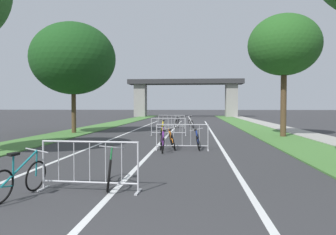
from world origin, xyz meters
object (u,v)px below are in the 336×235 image
bicycle_blue_2 (198,141)px  bicycle_green_3 (110,169)px  bicycle_teal_6 (20,179)px  crowd_barrier_third (169,127)px  crowd_barrier_second (182,137)px  crowd_barrier_fourth (171,122)px  tree_right_pine_near (284,45)px  bicycle_purple_5 (162,143)px  bicycle_yellow_4 (162,130)px  crowd_barrier_nearest (90,166)px  tree_left_oak_mid (73,59)px  bicycle_white_0 (191,123)px  bicycle_black_7 (178,123)px  bicycle_orange_1 (172,140)px

bicycle_blue_2 → bicycle_green_3: bearing=-105.2°
bicycle_teal_6 → crowd_barrier_third: bearing=92.5°
crowd_barrier_second → crowd_barrier_fourth: 12.99m
tree_right_pine_near → bicycle_purple_5: bearing=-134.0°
crowd_barrier_third → bicycle_green_3: crowd_barrier_third is taller
tree_right_pine_near → bicycle_green_3: (-6.87, -11.91, -4.82)m
crowd_barrier_second → bicycle_yellow_4: crowd_barrier_second is taller
crowd_barrier_second → bicycle_blue_2: bearing=29.5°
crowd_barrier_fourth → bicycle_yellow_4: bearing=-90.5°
crowd_barrier_nearest → tree_left_oak_mid: bearing=112.1°
bicycle_white_0 → crowd_barrier_fourth: bearing=-173.0°
crowd_barrier_fourth → bicycle_black_7: bearing=43.0°
bicycle_white_0 → bicycle_yellow_4: bicycle_white_0 is taller
bicycle_yellow_4 → tree_left_oak_mid: bearing=157.0°
bicycle_white_0 → bicycle_blue_2: bearing=-100.9°
bicycle_purple_5 → crowd_barrier_third: bearing=83.0°
crowd_barrier_fourth → bicycle_orange_1: 12.60m
crowd_barrier_nearest → crowd_barrier_second: bearing=75.6°
crowd_barrier_second → bicycle_orange_1: crowd_barrier_second is taller
crowd_barrier_fourth → bicycle_purple_5: bearing=-87.3°
bicycle_orange_1 → tree_left_oak_mid: bearing=124.3°
bicycle_orange_1 → bicycle_yellow_4: 5.84m
bicycle_orange_1 → bicycle_yellow_4: (-1.00, 5.75, 0.00)m
crowd_barrier_nearest → crowd_barrier_fourth: size_ratio=1.00×
crowd_barrier_nearest → bicycle_teal_6: size_ratio=1.33×
crowd_barrier_second → bicycle_yellow_4: (-1.44, 6.10, -0.15)m
tree_right_pine_near → crowd_barrier_third: bearing=175.6°
crowd_barrier_second → crowd_barrier_third: 6.55m
crowd_barrier_third → bicycle_black_7: crowd_barrier_third is taller
bicycle_orange_1 → bicycle_black_7: size_ratio=0.99×
crowd_barrier_nearest → crowd_barrier_second: (1.66, 6.46, 0.00)m
bicycle_orange_1 → bicycle_purple_5: (-0.31, -0.87, -0.01)m
bicycle_black_7 → crowd_barrier_fourth: bearing=54.8°
bicycle_blue_2 → bicycle_teal_6: size_ratio=1.00×
crowd_barrier_fourth → bicycle_teal_6: size_ratio=1.33×
bicycle_white_0 → bicycle_orange_1: bicycle_white_0 is taller
bicycle_yellow_4 → bicycle_black_7: 7.27m
tree_right_pine_near → bicycle_black_7: (-6.42, 7.40, -4.81)m
bicycle_orange_1 → bicycle_blue_2: 1.08m
crowd_barrier_nearest → bicycle_black_7: size_ratio=1.28×
bicycle_white_0 → bicycle_black_7: 1.09m
crowd_barrier_nearest → bicycle_purple_5: (0.91, 5.93, -0.16)m
crowd_barrier_second → bicycle_white_0: size_ratio=1.26×
bicycle_purple_5 → bicycle_teal_6: bicycle_purple_5 is taller
bicycle_white_0 → tree_right_pine_near: bearing=-67.7°
bicycle_black_7 → bicycle_blue_2: bearing=108.7°
tree_right_pine_near → bicycle_green_3: size_ratio=3.99×
tree_left_oak_mid → crowd_barrier_nearest: tree_left_oak_mid is taller
tree_right_pine_near → crowd_barrier_fourth: size_ratio=3.24×
tree_left_oak_mid → bicycle_black_7: size_ratio=4.26×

